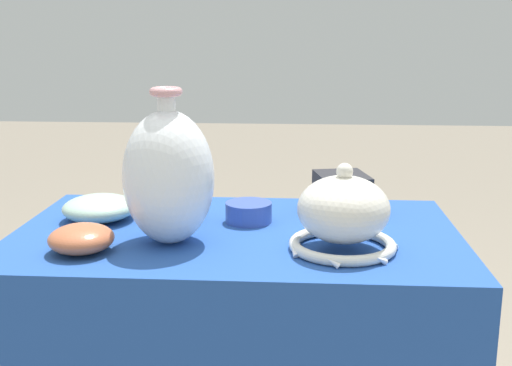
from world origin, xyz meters
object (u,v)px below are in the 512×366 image
(vase_tall_bulbous, at_px, (169,176))
(vase_dome_bell, at_px, (343,216))
(mosaic_tile_box, at_px, (342,194))
(pot_squat_cobalt, at_px, (249,212))
(cup_wide_ochre, at_px, (184,202))
(bowl_shallow_celadon, at_px, (99,208))
(bowl_shallow_terracotta, at_px, (81,239))

(vase_tall_bulbous, relative_size, vase_dome_bell, 1.41)
(mosaic_tile_box, bearing_deg, pot_squat_cobalt, -169.92)
(mosaic_tile_box, height_order, pot_squat_cobalt, mosaic_tile_box)
(vase_tall_bulbous, bearing_deg, cup_wide_ochre, 91.12)
(vase_tall_bulbous, bearing_deg, vase_dome_bell, -4.04)
(vase_dome_bell, bearing_deg, mosaic_tile_box, 86.83)
(bowl_shallow_celadon, bearing_deg, cup_wide_ochre, 8.30)
(vase_dome_bell, bearing_deg, bowl_shallow_celadon, 162.59)
(mosaic_tile_box, bearing_deg, bowl_shallow_terracotta, -161.57)
(pot_squat_cobalt, bearing_deg, cup_wide_ochre, 173.42)
(vase_tall_bulbous, xyz_separation_m, bowl_shallow_terracotta, (-0.16, -0.07, -0.11))
(vase_dome_bell, height_order, pot_squat_cobalt, vase_dome_bell)
(vase_dome_bell, height_order, cup_wide_ochre, vase_dome_bell)
(pot_squat_cobalt, xyz_separation_m, bowl_shallow_terracotta, (-0.31, -0.23, 0.01))
(vase_tall_bulbous, bearing_deg, mosaic_tile_box, 34.06)
(mosaic_tile_box, xyz_separation_m, pot_squat_cobalt, (-0.22, -0.09, -0.02))
(bowl_shallow_terracotta, bearing_deg, bowl_shallow_celadon, 98.31)
(mosaic_tile_box, height_order, cup_wide_ochre, mosaic_tile_box)
(vase_tall_bulbous, relative_size, cup_wide_ochre, 3.28)
(mosaic_tile_box, distance_m, bowl_shallow_celadon, 0.57)
(vase_tall_bulbous, relative_size, mosaic_tile_box, 2.03)
(vase_dome_bell, xyz_separation_m, cup_wide_ochre, (-0.36, 0.20, -0.03))
(bowl_shallow_celadon, relative_size, cup_wide_ochre, 1.72)
(pot_squat_cobalt, bearing_deg, vase_dome_bell, -41.98)
(bowl_shallow_terracotta, bearing_deg, cup_wide_ochre, 57.08)
(mosaic_tile_box, xyz_separation_m, cup_wide_ochre, (-0.37, -0.07, -0.01))
(vase_dome_bell, relative_size, cup_wide_ochre, 2.33)
(bowl_shallow_celadon, relative_size, bowl_shallow_terracotta, 1.29)
(vase_dome_bell, bearing_deg, vase_tall_bulbous, 175.96)
(mosaic_tile_box, distance_m, bowl_shallow_terracotta, 0.62)
(bowl_shallow_celadon, height_order, pot_squat_cobalt, bowl_shallow_celadon)
(mosaic_tile_box, bearing_deg, vase_dome_bell, -105.87)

